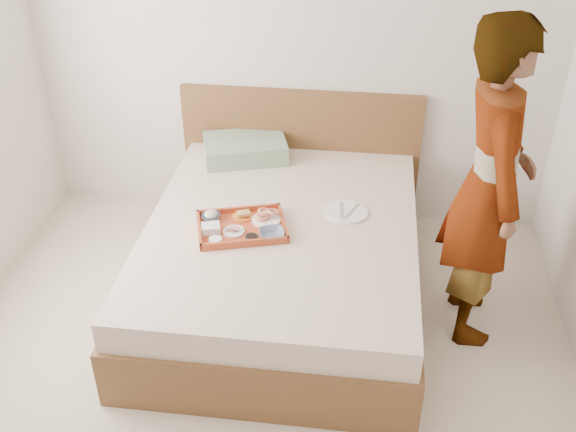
% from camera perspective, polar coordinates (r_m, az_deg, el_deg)
% --- Properties ---
extents(ground, '(3.50, 4.00, 0.01)m').
position_cam_1_polar(ground, '(3.51, -4.02, -16.94)').
color(ground, beige).
rests_on(ground, ground).
extents(wall_back, '(3.50, 0.01, 2.60)m').
position_cam_1_polar(wall_back, '(4.46, 0.28, 14.94)').
color(wall_back, silver).
rests_on(wall_back, ground).
extents(bed, '(1.65, 2.00, 0.53)m').
position_cam_1_polar(bed, '(4.04, -0.52, -3.76)').
color(bed, brown).
rests_on(bed, ground).
extents(headboard, '(1.65, 0.06, 0.95)m').
position_cam_1_polar(headboard, '(4.74, 1.07, 5.28)').
color(headboard, brown).
rests_on(headboard, ground).
extents(pillow, '(0.63, 0.51, 0.13)m').
position_cam_1_polar(pillow, '(4.57, -3.66, 5.74)').
color(pillow, '#8AA98A').
rests_on(pillow, bed).
extents(tray, '(0.58, 0.49, 0.05)m').
position_cam_1_polar(tray, '(3.83, -3.95, -0.88)').
color(tray, '#AF5022').
rests_on(tray, bed).
extents(prawn_plate, '(0.21, 0.21, 0.01)m').
position_cam_1_polar(prawn_plate, '(3.89, -1.85, -0.29)').
color(prawn_plate, white).
rests_on(prawn_plate, tray).
extents(navy_bowl_big, '(0.17, 0.17, 0.03)m').
position_cam_1_polar(navy_bowl_big, '(3.75, -1.38, -1.52)').
color(navy_bowl_big, '#192A4B').
rests_on(navy_bowl_big, tray).
extents(sauce_dish, '(0.09, 0.09, 0.03)m').
position_cam_1_polar(sauce_dish, '(3.72, -3.13, -1.88)').
color(sauce_dish, black).
rests_on(sauce_dish, tray).
extents(meat_plate, '(0.15, 0.15, 0.01)m').
position_cam_1_polar(meat_plate, '(3.80, -4.64, -1.30)').
color(meat_plate, white).
rests_on(meat_plate, tray).
extents(bread_plate, '(0.15, 0.15, 0.01)m').
position_cam_1_polar(bread_plate, '(3.93, -3.85, -0.01)').
color(bread_plate, orange).
rests_on(bread_plate, tray).
extents(salad_bowl, '(0.14, 0.14, 0.03)m').
position_cam_1_polar(salad_bowl, '(3.91, -6.55, -0.09)').
color(salad_bowl, '#192A4B').
rests_on(salad_bowl, tray).
extents(plastic_tub, '(0.12, 0.11, 0.05)m').
position_cam_1_polar(plastic_tub, '(3.80, -6.57, -1.06)').
color(plastic_tub, silver).
rests_on(plastic_tub, tray).
extents(cheese_round, '(0.09, 0.09, 0.03)m').
position_cam_1_polar(cheese_round, '(3.72, -6.18, -2.08)').
color(cheese_round, white).
rests_on(cheese_round, tray).
extents(dinner_plate, '(0.31, 0.31, 0.01)m').
position_cam_1_polar(dinner_plate, '(3.99, 4.96, 0.34)').
color(dinner_plate, white).
rests_on(dinner_plate, bed).
extents(person, '(0.48, 0.69, 1.83)m').
position_cam_1_polar(person, '(3.64, 16.71, 2.43)').
color(person, silver).
rests_on(person, ground).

